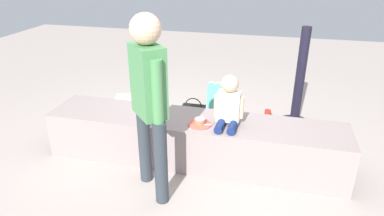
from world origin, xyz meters
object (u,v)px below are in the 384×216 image
Objects in this scene: cake_box_white at (126,103)px; adult_standing at (149,93)px; water_bottle_near_gift at (224,114)px; cake_plate at (200,123)px; party_cup_red at (267,114)px; handbag_black_leather at (193,115)px; gift_bag at (215,96)px; child_seated at (229,104)px.

adult_standing is at bearing -58.50° from cake_box_white.
cake_plate is at bearing -93.95° from water_bottle_near_gift.
cake_plate is 1.47m from party_cup_red.
handbag_black_leather is (0.04, 1.32, -0.81)m from adult_standing.
handbag_black_leather is (-0.35, -0.18, 0.03)m from water_bottle_near_gift.
party_cup_red is (0.72, -0.18, -0.11)m from gift_bag.
child_seated is 0.31× the size of adult_standing.
gift_bag is at bearing 115.84° from water_bottle_near_gift.
child_seated is 4.11× the size of party_cup_red.
gift_bag reaches higher than cake_box_white.
handbag_black_leather is (-0.28, 0.88, -0.36)m from cake_plate.
cake_box_white is 1.05m from handbag_black_leather.
gift_bag reaches higher than water_bottle_near_gift.
handbag_black_leather is at bearing -105.70° from gift_bag.
adult_standing reaches higher than water_bottle_near_gift.
cake_plate reaches higher than party_cup_red.
gift_bag is at bearing 165.98° from party_cup_red.
cake_plate is 1.48m from gift_bag.
cake_plate is 0.99m from handbag_black_leather.
cake_plate is 1.78m from cake_box_white.
water_bottle_near_gift is (0.19, -0.39, -0.07)m from gift_bag.
water_bottle_near_gift is (0.07, 1.05, -0.39)m from cake_plate.
water_bottle_near_gift is (0.39, 1.50, -0.84)m from adult_standing.
water_bottle_near_gift is 0.61× the size of handbag_black_leather.
water_bottle_near_gift is at bearing -3.85° from cake_box_white.
water_bottle_near_gift is 0.70× the size of cake_box_white.
gift_bag is (0.20, 1.89, -0.77)m from adult_standing.
gift_bag is at bearing 94.61° from cake_plate.
child_seated is 1.16m from water_bottle_near_gift.
cake_box_white is (-1.90, -0.12, 0.02)m from party_cup_red.
handbag_black_leather is (1.02, -0.27, 0.06)m from cake_box_white.
cake_box_white is (-1.29, 1.15, -0.41)m from cake_plate.
water_bottle_near_gift is at bearing 26.84° from handbag_black_leather.
party_cup_red is (0.53, 0.21, -0.04)m from water_bottle_near_gift.
gift_bag is 1.72× the size of water_bottle_near_gift.
cake_box_white is at bearing 121.50° from adult_standing.
gift_bag is 0.75m from party_cup_red.
gift_bag is at bearing 14.26° from cake_box_white.
adult_standing is 6.93× the size of cake_plate.
party_cup_red is 0.38× the size of cake_box_white.
adult_standing reaches higher than handbag_black_leather.
adult_standing reaches higher than child_seated.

